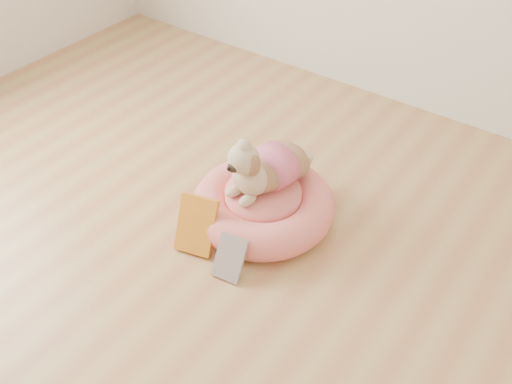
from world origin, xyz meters
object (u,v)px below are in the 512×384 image
Objects in this scene: dog at (265,158)px; book_yellow at (197,225)px; pet_bed at (263,205)px; book_white at (230,258)px.

dog is 1.68× the size of book_yellow.
dog is (-0.01, 0.03, 0.22)m from pet_bed.
book_yellow is 0.20m from book_white.
pet_bed is 0.22m from dog.
pet_bed is 0.31m from book_yellow.
book_white is at bearing -26.29° from book_yellow.
dog reaches higher than book_white.
dog is 0.38m from book_yellow.
pet_bed is 0.33m from book_white.
book_yellow reaches higher than book_white.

